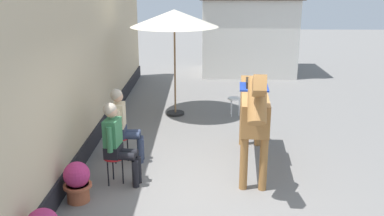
% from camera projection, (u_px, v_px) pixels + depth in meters
% --- Properties ---
extents(ground_plane, '(40.00, 40.00, 0.00)m').
position_uv_depth(ground_plane, '(211.00, 129.00, 9.65)').
color(ground_plane, slate).
extents(pub_facade_wall, '(0.34, 14.00, 3.40)m').
position_uv_depth(pub_facade_wall, '(75.00, 77.00, 7.82)').
color(pub_facade_wall, '#CCB793').
rests_on(pub_facade_wall, ground_plane).
extents(distant_cottage, '(3.40, 2.60, 3.50)m').
position_uv_depth(distant_cottage, '(248.00, 22.00, 15.04)').
color(distant_cottage, silver).
rests_on(distant_cottage, ground_plane).
extents(seated_visitor_near, '(0.61, 0.49, 1.39)m').
position_uv_depth(seated_visitor_near, '(117.00, 140.00, 6.89)').
color(seated_visitor_near, red).
rests_on(seated_visitor_near, ground_plane).
extents(seated_visitor_far, '(0.61, 0.49, 1.39)m').
position_uv_depth(seated_visitor_far, '(122.00, 122.00, 7.76)').
color(seated_visitor_far, red).
rests_on(seated_visitor_far, ground_plane).
extents(saddled_horse_center, '(0.62, 3.00, 2.06)m').
position_uv_depth(saddled_horse_center, '(254.00, 106.00, 7.39)').
color(saddled_horse_center, '#9E6B38').
rests_on(saddled_horse_center, ground_plane).
extents(flower_planter_middle, '(0.43, 0.43, 0.64)m').
position_uv_depth(flower_planter_middle, '(77.00, 181.00, 6.45)').
color(flower_planter_middle, '#A85638').
rests_on(flower_planter_middle, ground_plane).
extents(cafe_parasol, '(2.10, 2.10, 2.58)m').
position_uv_depth(cafe_parasol, '(174.00, 19.00, 10.04)').
color(cafe_parasol, black).
rests_on(cafe_parasol, ground_plane).
extents(spare_stool_white, '(0.32, 0.32, 0.46)m').
position_uv_depth(spare_stool_white, '(234.00, 100.00, 10.51)').
color(spare_stool_white, white).
rests_on(spare_stool_white, ground_plane).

